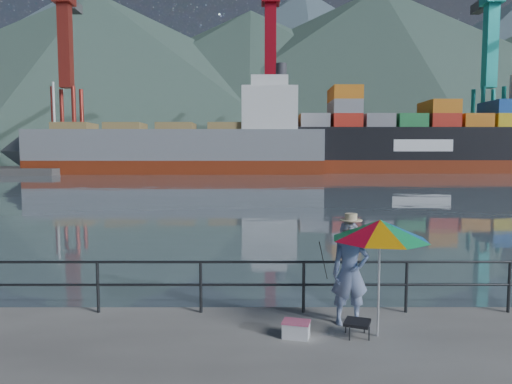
# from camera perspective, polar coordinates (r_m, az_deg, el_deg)

# --- Properties ---
(harbor_water) EXTENTS (500.00, 280.00, 0.00)m
(harbor_water) POSITION_cam_1_polar(r_m,az_deg,el_deg) (137.02, -0.95, 3.51)
(harbor_water) COLOR #4D5E69
(harbor_water) RESTS_ON ground
(far_dock) EXTENTS (200.00, 40.00, 0.40)m
(far_dock) POSITION_cam_1_polar(r_m,az_deg,el_deg) (100.33, 4.46, 3.02)
(far_dock) COLOR #514F4C
(far_dock) RESTS_ON ground
(guardrail) EXTENTS (22.00, 0.06, 1.03)m
(guardrail) POSITION_cam_1_polar(r_m,az_deg,el_deg) (9.27, -13.19, -11.41)
(guardrail) COLOR #2D3033
(guardrail) RESTS_ON ground
(mountains) EXTENTS (600.00, 332.80, 80.00)m
(mountains) POSITION_cam_1_polar(r_m,az_deg,el_deg) (220.24, 9.79, 13.20)
(mountains) COLOR #385147
(mountains) RESTS_ON ground
(port_cranes) EXTENTS (116.00, 28.00, 38.40)m
(port_cranes) POSITION_cam_1_polar(r_m,az_deg,el_deg) (96.33, 17.82, 12.27)
(port_cranes) COLOR #B53226
(port_cranes) RESTS_ON ground
(container_stacks) EXTENTS (58.00, 8.40, 7.80)m
(container_stacks) POSITION_cam_1_polar(r_m,az_deg,el_deg) (105.82, 17.25, 4.44)
(container_stacks) COLOR orange
(container_stacks) RESTS_ON ground
(fisherman) EXTENTS (0.71, 0.49, 1.88)m
(fisherman) POSITION_cam_1_polar(r_m,az_deg,el_deg) (8.53, 11.66, -9.90)
(fisherman) COLOR navy
(fisherman) RESTS_ON ground
(beach_umbrella) EXTENTS (1.98, 1.98, 2.00)m
(beach_umbrella) POSITION_cam_1_polar(r_m,az_deg,el_deg) (7.89, 15.24, -4.59)
(beach_umbrella) COLOR white
(beach_umbrella) RESTS_ON ground
(folding_stool) EXTENTS (0.53, 0.53, 0.27)m
(folding_stool) POSITION_cam_1_polar(r_m,az_deg,el_deg) (8.23, 12.53, -16.30)
(folding_stool) COLOR black
(folding_stool) RESTS_ON ground
(cooler_bag) EXTENTS (0.50, 0.39, 0.25)m
(cooler_bag) POSITION_cam_1_polar(r_m,az_deg,el_deg) (8.05, 5.04, -16.82)
(cooler_bag) COLOR silver
(cooler_bag) RESTS_ON ground
(fishing_rod) EXTENTS (0.43, 1.58, 1.15)m
(fishing_rod) POSITION_cam_1_polar(r_m,az_deg,el_deg) (9.70, 8.38, -13.82)
(fishing_rod) COLOR black
(fishing_rod) RESTS_ON ground
(bulk_carrier) EXTENTS (48.55, 8.40, 14.50)m
(bulk_carrier) POSITION_cam_1_polar(r_m,az_deg,el_deg) (77.75, -8.45, 5.54)
(bulk_carrier) COLOR maroon
(bulk_carrier) RESTS_ON ground
(container_ship) EXTENTS (59.09, 9.85, 18.10)m
(container_ship) POSITION_cam_1_polar(r_m,az_deg,el_deg) (87.38, 20.10, 6.31)
(container_ship) COLOR maroon
(container_ship) RESTS_ON ground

